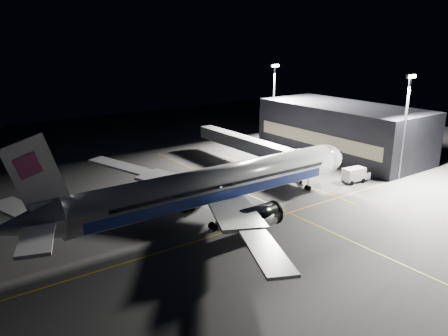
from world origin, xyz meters
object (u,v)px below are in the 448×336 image
object	(u,v)px
airliner	(211,186)
service_truck	(356,174)
safety_cone_a	(198,184)
safety_cone_b	(154,200)
safety_cone_c	(188,205)
floodlight_mast_north	(274,97)
baggage_tug	(186,195)
floodlight_mast_south	(406,118)
jet_bridge	(253,146)

from	to	relation	value
airliner	service_truck	xyz separation A→B (m)	(32.63, -2.06, -3.59)
service_truck	safety_cone_a	world-z (taller)	service_truck
safety_cone_b	safety_cone_c	size ratio (longest dim) A/B	0.95
airliner	floodlight_mast_north	xyz separation A→B (m)	(41.08, 31.99, 7.21)
airliner	safety_cone_a	size ratio (longest dim) A/B	96.63
service_truck	safety_cone_a	size ratio (longest dim) A/B	9.36
airliner	safety_cone_a	world-z (taller)	airliner
service_truck	safety_cone_a	bearing A→B (deg)	154.62
baggage_tug	floodlight_mast_south	bearing A→B (deg)	-44.73
baggage_tug	safety_cone_b	size ratio (longest dim) A/B	5.58
airliner	safety_cone_b	size ratio (longest dim) A/B	111.91
safety_cone_c	floodlight_mast_north	bearing A→B (deg)	31.85
jet_bridge	service_truck	size ratio (longest dim) A/B	5.78
floodlight_mast_north	safety_cone_c	world-z (taller)	floodlight_mast_north
service_truck	safety_cone_c	size ratio (longest dim) A/B	10.30
safety_cone_a	service_truck	bearing A→B (deg)	-31.34
airliner	safety_cone_c	xyz separation A→B (m)	(-0.76, 6.00, -4.87)
service_truck	floodlight_mast_south	bearing A→B (deg)	-19.14
safety_cone_a	safety_cone_b	world-z (taller)	safety_cone_a
floodlight_mast_north	jet_bridge	bearing A→B (deg)	-142.26
jet_bridge	safety_cone_b	size ratio (longest dim) A/B	62.62
airliner	safety_cone_c	distance (m)	7.76
jet_bridge	safety_cone_c	xyz separation A→B (m)	(-23.84, -12.06, -4.29)
service_truck	airliner	bearing A→B (deg)	-177.64
jet_bridge	floodlight_mast_north	bearing A→B (deg)	37.74
jet_bridge	service_truck	xyz separation A→B (m)	(9.56, -20.11, -3.01)
jet_bridge	safety_cone_c	bearing A→B (deg)	-153.16
floodlight_mast_north	safety_cone_b	bearing A→B (deg)	-155.66
safety_cone_a	safety_cone_b	bearing A→B (deg)	-166.32
floodlight_mast_north	baggage_tug	xyz separation A→B (m)	(-40.37, -22.87, -11.54)
airliner	safety_cone_b	bearing A→B (deg)	111.27
jet_bridge	floodlight_mast_south	distance (m)	31.05
jet_bridge	service_truck	distance (m)	22.47
safety_cone_a	floodlight_mast_south	bearing A→B (deg)	-29.90
jet_bridge	floodlight_mast_north	distance (m)	24.06
jet_bridge	safety_cone_a	xyz separation A→B (m)	(-16.81, -4.06, -4.26)
airliner	safety_cone_a	xyz separation A→B (m)	(6.27, 14.00, -4.85)
safety_cone_c	safety_cone_b	bearing A→B (deg)	124.26
safety_cone_b	safety_cone_c	xyz separation A→B (m)	(3.68, -5.40, 0.01)
jet_bridge	baggage_tug	xyz separation A→B (m)	(-22.37, -8.94, -3.75)
service_truck	baggage_tug	xyz separation A→B (m)	(-31.93, 11.17, -0.74)
baggage_tug	safety_cone_a	xyz separation A→B (m)	(5.57, 4.89, -0.51)
service_truck	safety_cone_a	distance (m)	30.89
jet_bridge	floodlight_mast_south	size ratio (longest dim) A/B	1.66
jet_bridge	baggage_tug	size ratio (longest dim) A/B	11.22
floodlight_mast_north	floodlight_mast_south	size ratio (longest dim) A/B	1.00
airliner	baggage_tug	xyz separation A→B (m)	(0.70, 9.11, -4.33)
service_truck	jet_bridge	bearing A→B (deg)	121.38
safety_cone_b	jet_bridge	bearing A→B (deg)	13.61
safety_cone_b	floodlight_mast_south	bearing A→B (deg)	-20.93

